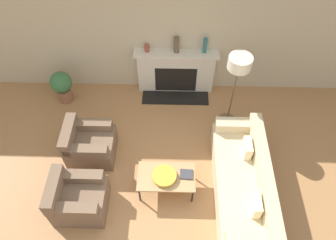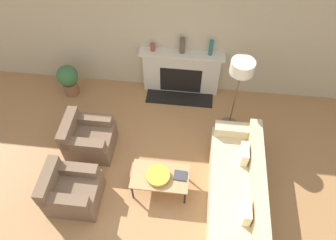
% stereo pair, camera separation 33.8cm
% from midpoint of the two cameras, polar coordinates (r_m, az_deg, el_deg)
% --- Properties ---
extents(ground_plane, '(18.00, 18.00, 0.00)m').
position_cam_midpoint_polar(ground_plane, '(5.68, -0.22, -14.58)').
color(ground_plane, '#A87547').
extents(wall_back, '(18.00, 0.06, 2.90)m').
position_cam_midpoint_polar(wall_back, '(6.37, 2.83, 15.42)').
color(wall_back, '#BCAD8E').
rests_on(wall_back, ground_plane).
extents(fireplace, '(1.69, 0.59, 1.03)m').
position_cam_midpoint_polar(fireplace, '(6.86, 3.74, 8.16)').
color(fireplace, beige).
rests_on(fireplace, ground_plane).
extents(couch, '(0.82, 2.26, 0.78)m').
position_cam_midpoint_polar(couch, '(5.61, 13.71, -11.66)').
color(couch, '#CCB78E').
rests_on(couch, ground_plane).
extents(armchair_near, '(0.84, 0.74, 0.75)m').
position_cam_midpoint_polar(armchair_near, '(5.63, -14.88, -11.89)').
color(armchair_near, brown).
rests_on(armchair_near, ground_plane).
extents(armchair_far, '(0.84, 0.74, 0.75)m').
position_cam_midpoint_polar(armchair_far, '(6.12, -12.23, -3.24)').
color(armchair_far, brown).
rests_on(armchair_far, ground_plane).
extents(coffee_table, '(0.95, 0.55, 0.41)m').
position_cam_midpoint_polar(coffee_table, '(5.48, 0.40, -9.93)').
color(coffee_table, tan).
rests_on(coffee_table, ground_plane).
extents(bowl, '(0.40, 0.40, 0.08)m').
position_cam_midpoint_polar(bowl, '(5.40, 0.06, -9.69)').
color(bowl, gold).
rests_on(bowl, coffee_table).
extents(book, '(0.22, 0.19, 0.02)m').
position_cam_midpoint_polar(book, '(5.45, 3.95, -9.69)').
color(book, '#38383D').
rests_on(book, coffee_table).
extents(floor_lamp, '(0.40, 0.40, 1.67)m').
position_cam_midpoint_polar(floor_lamp, '(5.69, 14.19, 7.53)').
color(floor_lamp, brown).
rests_on(floor_lamp, ground_plane).
extents(mantel_vase_left, '(0.09, 0.09, 0.15)m').
position_cam_midpoint_polar(mantel_vase_left, '(6.51, -1.15, 12.54)').
color(mantel_vase_left, brown).
rests_on(mantel_vase_left, fireplace).
extents(mantel_vase_center_left, '(0.11, 0.11, 0.33)m').
position_cam_midpoint_polar(mantel_vase_center_left, '(6.42, 4.05, 12.77)').
color(mantel_vase_center_left, brown).
rests_on(mantel_vase_center_left, fireplace).
extents(mantel_vase_center_right, '(0.08, 0.08, 0.33)m').
position_cam_midpoint_polar(mantel_vase_center_right, '(6.44, 9.02, 12.28)').
color(mantel_vase_center_right, '#28666B').
rests_on(mantel_vase_center_right, fireplace).
extents(potted_plant, '(0.44, 0.44, 0.72)m').
position_cam_midpoint_polar(potted_plant, '(7.10, -15.68, 6.87)').
color(potted_plant, brown).
rests_on(potted_plant, ground_plane).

